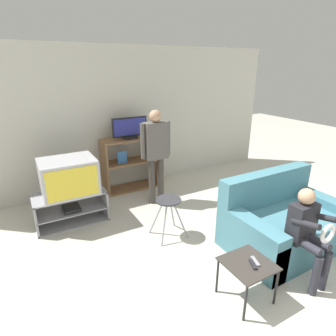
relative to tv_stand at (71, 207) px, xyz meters
name	(u,v)px	position (x,y,z in m)	size (l,w,h in m)	color
ground_plane	(295,331)	(1.36, -2.94, -0.23)	(18.00, 18.00, 0.00)	beige
wall_back	(128,119)	(1.36, 0.98, 1.07)	(6.40, 0.06, 2.60)	beige
tv_stand	(71,207)	(0.00, 0.00, 0.00)	(1.03, 0.53, 0.47)	#939399
television_main	(69,176)	(0.03, 0.01, 0.50)	(0.77, 0.62, 0.52)	#B2B2B7
media_shelf	(130,163)	(1.26, 0.71, 0.28)	(1.03, 0.41, 1.00)	#8E6642
television_flat	(130,129)	(1.28, 0.69, 0.95)	(0.65, 0.20, 0.39)	black
folding_stool	(168,206)	(1.10, -1.06, 0.23)	(0.43, 0.39, 0.56)	#99999E
snack_table	(248,267)	(1.23, -2.42, 0.15)	(0.45, 0.45, 0.43)	#38332D
remote_control_black	(253,264)	(1.25, -2.47, 0.21)	(0.04, 0.14, 0.02)	#232328
remote_control_white	(255,261)	(1.30, -2.45, 0.21)	(0.04, 0.14, 0.02)	gray
couch	(283,223)	(2.32, -1.95, 0.07)	(1.52, 0.97, 0.92)	teal
person_standing_adult	(156,149)	(1.43, -0.05, 0.74)	(0.53, 0.20, 1.59)	#3D3833
person_seated_child	(308,229)	(1.96, -2.51, 0.41)	(0.33, 0.43, 1.07)	#2D2D38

